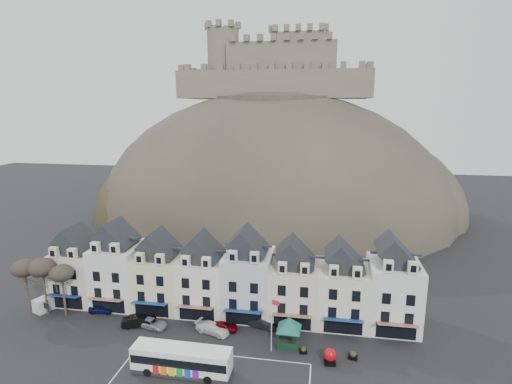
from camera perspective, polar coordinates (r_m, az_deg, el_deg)
ground at (r=50.16m, az=-8.99°, el=-24.99°), size 300.00×300.00×0.00m
coach_bay_markings at (r=50.61m, az=-6.14°, el=-24.51°), size 22.00×7.50×0.01m
townhouse_terrace at (r=60.62m, az=-4.15°, el=-12.05°), size 54.40×9.35×11.80m
castle_hill at (r=111.42m, az=2.93°, el=-3.40°), size 100.00×76.00×68.00m
castle at (r=114.71m, az=3.21°, el=17.27°), size 50.20×22.20×22.00m
tree_left_far at (r=68.38m, az=-30.21°, el=-9.43°), size 3.61×3.61×8.24m
tree_left_mid at (r=66.43m, az=-28.22°, el=-9.51°), size 3.78×3.78×8.64m
tree_left_near at (r=64.93m, az=-26.03°, el=-10.43°), size 3.43×3.43×7.84m
bus at (r=50.30m, az=-10.57°, el=-22.40°), size 11.56×2.84×3.25m
bus_shelter at (r=53.70m, az=4.75°, el=-18.25°), size 6.10×6.10×3.87m
red_buoy at (r=52.21m, az=10.53°, el=-22.04°), size 1.57×1.57×1.95m
flagpole at (r=51.77m, az=2.32°, el=-17.97°), size 1.01×0.39×7.31m
white_van at (r=70.35m, az=-27.44°, el=-13.77°), size 3.24×4.67×1.96m
planter_west at (r=53.69m, az=6.78°, el=-21.55°), size 0.97×0.64×0.91m
planter_east at (r=53.67m, az=13.68°, el=-21.74°), size 1.18×0.77×1.09m
car_navy at (r=66.00m, az=-21.27°, el=-15.30°), size 3.69×1.75×1.22m
car_black at (r=60.77m, az=-16.34°, el=-17.27°), size 5.00×2.96×1.56m
car_silver at (r=60.11m, az=-14.64°, el=-17.68°), size 4.75×3.12×1.23m
car_white at (r=57.44m, az=-6.22°, el=-18.75°), size 5.19×3.29×1.40m
car_maroon at (r=57.60m, az=-4.85°, el=-18.62°), size 4.37×2.34×1.41m
car_charcoal at (r=58.28m, az=0.85°, el=-18.25°), size 4.10×2.27×1.28m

